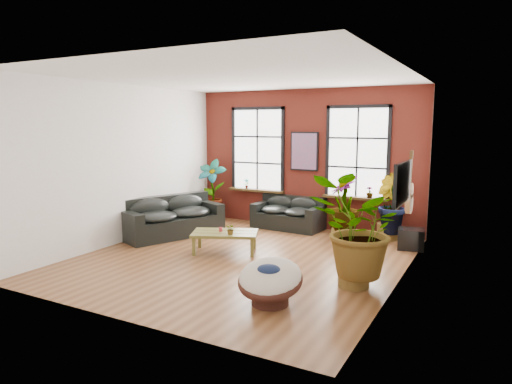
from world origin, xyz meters
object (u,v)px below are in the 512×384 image
at_px(sofa_back, 289,214).
at_px(sofa_left, 171,218).
at_px(coffee_table, 225,234).
at_px(papasan_chair, 270,280).

relative_size(sofa_back, sofa_left, 0.71).
relative_size(sofa_back, coffee_table, 1.19).
bearing_deg(papasan_chair, sofa_left, 137.77).
distance_m(sofa_back, papasan_chair, 5.04).
bearing_deg(papasan_chair, sofa_back, 102.82).
height_order(coffee_table, papasan_chair, papasan_chair).
xyz_separation_m(sofa_back, coffee_table, (-0.25, -2.66, 0.01)).
height_order(sofa_left, papasan_chair, sofa_left).
xyz_separation_m(sofa_left, coffee_table, (1.89, -0.62, -0.04)).
bearing_deg(coffee_table, sofa_back, 60.45).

